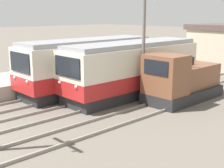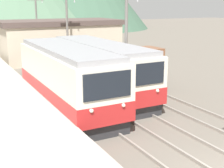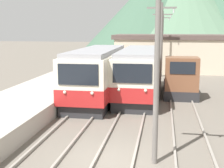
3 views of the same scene
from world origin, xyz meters
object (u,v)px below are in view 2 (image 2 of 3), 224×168
(catenary_mast_mid, at_px, (126,40))
(commuter_train_left, at_px, (67,80))
(commuter_train_center, at_px, (100,71))
(catenary_mast_far, at_px, (67,28))
(shunting_locomotive, at_px, (131,70))
(catenary_mast_distant, at_px, (37,23))

(catenary_mast_mid, bearing_deg, commuter_train_left, -170.09)
(commuter_train_center, distance_m, catenary_mast_far, 10.31)
(commuter_train_center, relative_size, shunting_locomotive, 1.88)
(shunting_locomotive, bearing_deg, commuter_train_left, -155.93)
(shunting_locomotive, bearing_deg, catenary_mast_mid, -129.08)
(commuter_train_left, bearing_deg, catenary_mast_far, 69.46)
(commuter_train_left, relative_size, shunting_locomotive, 1.82)
(catenary_mast_mid, bearing_deg, catenary_mast_far, 90.00)
(commuter_train_left, relative_size, catenary_mast_far, 1.52)
(shunting_locomotive, bearing_deg, catenary_mast_distant, 94.34)
(shunting_locomotive, relative_size, catenary_mast_distant, 0.84)
(commuter_train_left, height_order, catenary_mast_mid, catenary_mast_mid)
(commuter_train_center, distance_m, catenary_mast_mid, 2.64)
(commuter_train_center, distance_m, shunting_locomotive, 3.22)
(catenary_mast_far, relative_size, catenary_mast_distant, 1.00)
(commuter_train_center, xyz_separation_m, catenary_mast_far, (1.51, 10.00, 2.03))
(commuter_train_center, height_order, catenary_mast_far, catenary_mast_far)
(catenary_mast_far, distance_m, catenary_mast_distant, 10.75)
(commuter_train_center, relative_size, catenary_mast_mid, 1.57)
(shunting_locomotive, distance_m, catenary_mast_distant, 19.87)
(commuter_train_left, distance_m, shunting_locomotive, 6.37)
(catenary_mast_distant, bearing_deg, catenary_mast_mid, -90.00)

